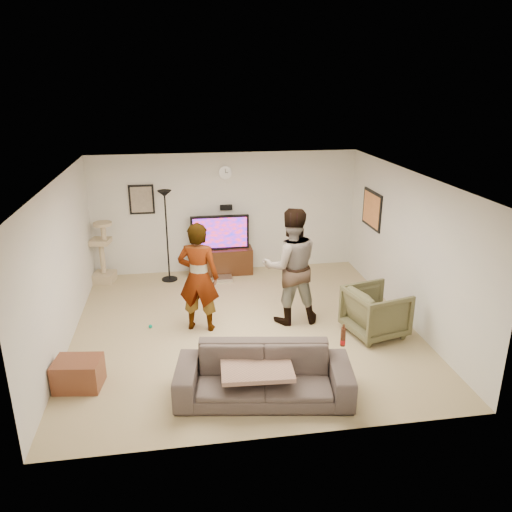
{
  "coord_description": "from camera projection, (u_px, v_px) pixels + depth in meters",
  "views": [
    {
      "loc": [
        -0.97,
        -7.38,
        3.87
      ],
      "look_at": [
        0.23,
        0.2,
        1.17
      ],
      "focal_mm": 35.13,
      "sensor_mm": 36.0,
      "label": 1
    }
  ],
  "objects": [
    {
      "name": "tv_stand",
      "position": [
        221.0,
        261.0,
        10.52
      ],
      "size": [
        1.32,
        0.45,
        0.55
      ],
      "primitive_type": "cube",
      "color": "#341A0C",
      "rests_on": "floor"
    },
    {
      "name": "sofa",
      "position": [
        264.0,
        375.0,
        6.38
      ],
      "size": [
        2.34,
        1.2,
        0.65
      ],
      "primitive_type": "imported",
      "rotation": [
        0.0,
        0.0,
        -0.15
      ],
      "color": "#473D39",
      "rests_on": "floor"
    },
    {
      "name": "floor",
      "position": [
        244.0,
        327.0,
        8.31
      ],
      "size": [
        5.5,
        5.5,
        0.02
      ],
      "primitive_type": "cube",
      "color": "tan",
      "rests_on": "ground"
    },
    {
      "name": "picture_back",
      "position": [
        142.0,
        200.0,
        10.07
      ],
      "size": [
        0.42,
        0.03,
        0.52
      ],
      "primitive_type": "cube",
      "color": "gray",
      "rests_on": "wall_back"
    },
    {
      "name": "tv_screen",
      "position": [
        220.0,
        233.0,
        10.27
      ],
      "size": [
        1.1,
        0.01,
        0.63
      ],
      "primitive_type": "cube",
      "color": "red",
      "rests_on": "tv"
    },
    {
      "name": "throw_blanket",
      "position": [
        257.0,
        367.0,
        6.33
      ],
      "size": [
        0.94,
        0.75,
        0.06
      ],
      "primitive_type": "cube",
      "rotation": [
        0.0,
        0.0,
        -0.06
      ],
      "color": "tan",
      "rests_on": "sofa"
    },
    {
      "name": "cat_tree",
      "position": [
        102.0,
        252.0,
        9.95
      ],
      "size": [
        0.47,
        0.47,
        1.27
      ],
      "primitive_type": "cube",
      "rotation": [
        0.0,
        0.0,
        -0.18
      ],
      "color": "tan",
      "rests_on": "floor"
    },
    {
      "name": "wall_left",
      "position": [
        62.0,
        266.0,
        7.48
      ],
      "size": [
        0.04,
        5.5,
        2.5
      ],
      "primitive_type": "cube",
      "color": "silver",
      "rests_on": "floor"
    },
    {
      "name": "side_table",
      "position": [
        78.0,
        374.0,
        6.63
      ],
      "size": [
        0.65,
        0.53,
        0.4
      ],
      "primitive_type": "cube",
      "rotation": [
        0.0,
        0.0,
        -0.13
      ],
      "color": "brown",
      "rests_on": "floor"
    },
    {
      "name": "wall_front",
      "position": [
        278.0,
        341.0,
        5.33
      ],
      "size": [
        5.5,
        0.04,
        2.5
      ],
      "primitive_type": "cube",
      "color": "silver",
      "rests_on": "floor"
    },
    {
      "name": "wall_back",
      "position": [
        226.0,
        213.0,
        10.45
      ],
      "size": [
        5.5,
        0.04,
        2.5
      ],
      "primitive_type": "cube",
      "color": "silver",
      "rests_on": "floor"
    },
    {
      "name": "wall_right",
      "position": [
        408.0,
        247.0,
        8.3
      ],
      "size": [
        0.04,
        5.5,
        2.5
      ],
      "primitive_type": "cube",
      "color": "silver",
      "rests_on": "floor"
    },
    {
      "name": "armchair",
      "position": [
        376.0,
        312.0,
        7.96
      ],
      "size": [
        1.03,
        1.02,
        0.78
      ],
      "primitive_type": "imported",
      "rotation": [
        0.0,
        0.0,
        1.81
      ],
      "color": "brown",
      "rests_on": "floor"
    },
    {
      "name": "ceiling",
      "position": [
        243.0,
        177.0,
        7.47
      ],
      "size": [
        5.5,
        5.5,
        0.02
      ],
      "primitive_type": "cube",
      "color": "white",
      "rests_on": "wall_back"
    },
    {
      "name": "beer_bottle",
      "position": [
        343.0,
        337.0,
        6.38
      ],
      "size": [
        0.06,
        0.06,
        0.25
      ],
      "primitive_type": "cylinder",
      "color": "#492112",
      "rests_on": "sofa"
    },
    {
      "name": "wall_speaker",
      "position": [
        226.0,
        207.0,
        10.35
      ],
      "size": [
        0.25,
        0.1,
        0.1
      ],
      "primitive_type": "cube",
      "color": "black",
      "rests_on": "wall_back"
    },
    {
      "name": "toy_ball",
      "position": [
        150.0,
        326.0,
        8.26
      ],
      "size": [
        0.06,
        0.06,
        0.06
      ],
      "primitive_type": "sphere",
      "color": "#00866B",
      "rests_on": "floor"
    },
    {
      "name": "picture_right",
      "position": [
        372.0,
        209.0,
        9.7
      ],
      "size": [
        0.03,
        0.78,
        0.62
      ],
      "primitive_type": "cube",
      "color": "#D98246",
      "rests_on": "wall_right"
    },
    {
      "name": "tv",
      "position": [
        220.0,
        232.0,
        10.31
      ],
      "size": [
        1.2,
        0.08,
        0.71
      ],
      "primitive_type": "cube",
      "color": "black",
      "rests_on": "tv_stand"
    },
    {
      "name": "floor_lamp",
      "position": [
        167.0,
        237.0,
        9.96
      ],
      "size": [
        0.32,
        0.32,
        1.85
      ],
      "primitive_type": "cylinder",
      "color": "black",
      "rests_on": "floor"
    },
    {
      "name": "console_box",
      "position": [
        222.0,
        279.0,
        10.23
      ],
      "size": [
        0.4,
        0.3,
        0.07
      ],
      "primitive_type": "cube",
      "color": "silver",
      "rests_on": "floor"
    },
    {
      "name": "person_right",
      "position": [
        291.0,
        266.0,
        8.22
      ],
      "size": [
        0.96,
        0.75,
        1.96
      ],
      "primitive_type": "imported",
      "rotation": [
        0.0,
        0.0,
        3.15
      ],
      "color": "#3E6381",
      "rests_on": "floor"
    },
    {
      "name": "wall_clock",
      "position": [
        225.0,
        173.0,
        10.14
      ],
      "size": [
        0.26,
        0.04,
        0.26
      ],
      "primitive_type": "cylinder",
      "rotation": [
        1.57,
        0.0,
        0.0
      ],
      "color": "silver",
      "rests_on": "wall_back"
    },
    {
      "name": "person_left",
      "position": [
        199.0,
        277.0,
        7.97
      ],
      "size": [
        0.75,
        0.6,
        1.81
      ],
      "primitive_type": "imported",
      "rotation": [
        0.0,
        0.0,
        2.86
      ],
      "color": "#A8A8A8",
      "rests_on": "floor"
    }
  ]
}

